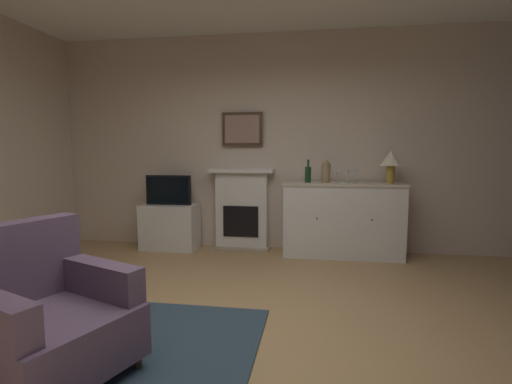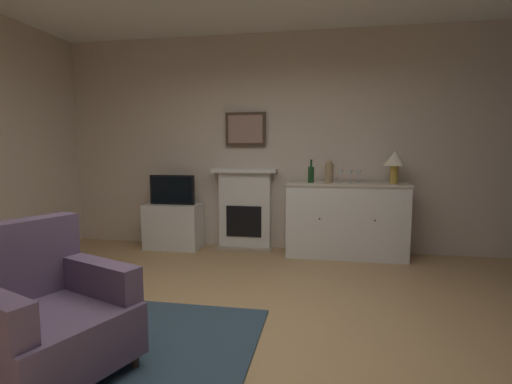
# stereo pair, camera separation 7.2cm
# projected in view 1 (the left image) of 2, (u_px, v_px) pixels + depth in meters

# --- Properties ---
(ground_plane) EXTENTS (6.17, 5.45, 0.10)m
(ground_plane) POSITION_uv_depth(u_px,v_px,m) (235.00, 350.00, 2.68)
(ground_plane) COLOR tan
(ground_plane) RESTS_ON ground
(wall_rear) EXTENTS (6.17, 0.06, 2.89)m
(wall_rear) POSITION_uv_depth(u_px,v_px,m) (276.00, 143.00, 5.15)
(wall_rear) COLOR beige
(wall_rear) RESTS_ON ground_plane
(area_rug) EXTENTS (1.88, 1.94, 0.02)m
(area_rug) POSITION_uv_depth(u_px,v_px,m) (101.00, 365.00, 2.39)
(area_rug) COLOR #2D4251
(area_rug) RESTS_ON ground_plane
(fireplace_unit) EXTENTS (0.87, 0.30, 1.10)m
(fireplace_unit) POSITION_uv_depth(u_px,v_px,m) (242.00, 209.00, 5.20)
(fireplace_unit) COLOR white
(fireplace_unit) RESTS_ON ground_plane
(framed_picture) EXTENTS (0.55, 0.04, 0.45)m
(framed_picture) POSITION_uv_depth(u_px,v_px,m) (242.00, 129.00, 5.12)
(framed_picture) COLOR #473323
(sideboard_cabinet) EXTENTS (1.51, 0.49, 0.94)m
(sideboard_cabinet) POSITION_uv_depth(u_px,v_px,m) (343.00, 220.00, 4.83)
(sideboard_cabinet) COLOR white
(sideboard_cabinet) RESTS_ON ground_plane
(table_lamp) EXTENTS (0.26, 0.26, 0.40)m
(table_lamp) POSITION_uv_depth(u_px,v_px,m) (391.00, 161.00, 4.65)
(table_lamp) COLOR #B79338
(table_lamp) RESTS_ON sideboard_cabinet
(wine_bottle) EXTENTS (0.08, 0.08, 0.29)m
(wine_bottle) POSITION_uv_depth(u_px,v_px,m) (308.00, 174.00, 4.78)
(wine_bottle) COLOR #193F1E
(wine_bottle) RESTS_ON sideboard_cabinet
(wine_glass_left) EXTENTS (0.07, 0.07, 0.16)m
(wine_glass_left) POSITION_uv_depth(u_px,v_px,m) (338.00, 173.00, 4.79)
(wine_glass_left) COLOR silver
(wine_glass_left) RESTS_ON sideboard_cabinet
(wine_glass_center) EXTENTS (0.07, 0.07, 0.16)m
(wine_glass_center) POSITION_uv_depth(u_px,v_px,m) (347.00, 173.00, 4.70)
(wine_glass_center) COLOR silver
(wine_glass_center) RESTS_ON sideboard_cabinet
(wine_glass_right) EXTENTS (0.07, 0.07, 0.16)m
(wine_glass_right) POSITION_uv_depth(u_px,v_px,m) (355.00, 173.00, 4.77)
(wine_glass_right) COLOR silver
(wine_glass_right) RESTS_ON sideboard_cabinet
(vase_decorative) EXTENTS (0.11, 0.11, 0.28)m
(vase_decorative) POSITION_uv_depth(u_px,v_px,m) (326.00, 172.00, 4.74)
(vase_decorative) COLOR #9E7F5B
(vase_decorative) RESTS_ON sideboard_cabinet
(tv_cabinet) EXTENTS (0.75, 0.42, 0.61)m
(tv_cabinet) POSITION_uv_depth(u_px,v_px,m) (170.00, 226.00, 5.22)
(tv_cabinet) COLOR white
(tv_cabinet) RESTS_ON ground_plane
(tv_set) EXTENTS (0.62, 0.07, 0.40)m
(tv_set) POSITION_uv_depth(u_px,v_px,m) (168.00, 190.00, 5.14)
(tv_set) COLOR black
(tv_set) RESTS_ON tv_cabinet
(armchair) EXTENTS (1.03, 1.00, 0.92)m
(armchair) POSITION_uv_depth(u_px,v_px,m) (45.00, 316.00, 2.24)
(armchair) COLOR #604C66
(armchair) RESTS_ON ground_plane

